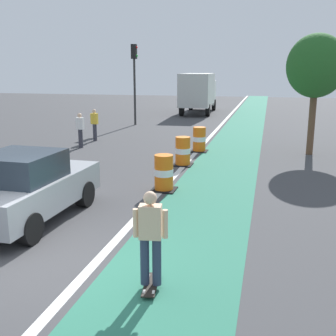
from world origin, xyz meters
TOP-DOWN VIEW (x-y plane):
  - ground_plane at (0.00, 0.00)m, footprint 100.00×100.00m
  - bike_lane_strip at (2.40, 12.00)m, footprint 2.50×80.00m
  - lane_divider_stripe at (0.90, 12.00)m, footprint 0.20×80.00m
  - skateboarder_on_lane at (2.18, -0.37)m, footprint 0.57×0.82m
  - parked_sedan_nearest at (-1.57, 2.00)m, footprint 2.01×4.15m
  - traffic_barrel_front at (0.96, 5.25)m, footprint 0.73×0.73m
  - traffic_barrel_mid at (0.83, 8.68)m, footprint 0.73×0.73m
  - traffic_barrel_back at (0.99, 11.50)m, footprint 0.73×0.73m
  - delivery_truck_down_block at (-1.81, 27.75)m, footprint 2.62×7.69m
  - traffic_light_corner at (-4.59, 19.48)m, footprint 0.41×0.32m
  - pedestrian_crossing at (-4.51, 11.10)m, footprint 0.34×0.20m
  - pedestrian_waiting at (-4.64, 13.03)m, footprint 0.34×0.20m
  - street_tree_sidewalk at (5.70, 12.00)m, footprint 2.40×2.40m

SIDE VIEW (x-z plane):
  - ground_plane at x=0.00m, z-range 0.00..0.00m
  - bike_lane_strip at x=2.40m, z-range 0.00..0.01m
  - lane_divider_stripe at x=0.90m, z-range 0.00..0.01m
  - traffic_barrel_front at x=0.96m, z-range -0.01..1.08m
  - traffic_barrel_mid at x=0.83m, z-range -0.01..1.08m
  - traffic_barrel_back at x=0.99m, z-range -0.01..1.08m
  - parked_sedan_nearest at x=-1.57m, z-range -0.02..1.68m
  - pedestrian_crossing at x=-4.51m, z-range 0.06..1.67m
  - pedestrian_waiting at x=-4.64m, z-range 0.06..1.67m
  - skateboarder_on_lane at x=2.18m, z-range 0.07..1.76m
  - delivery_truck_down_block at x=-1.81m, z-range 0.23..3.46m
  - traffic_light_corner at x=-4.59m, z-range 0.95..6.05m
  - street_tree_sidewalk at x=5.70m, z-range 1.17..6.17m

